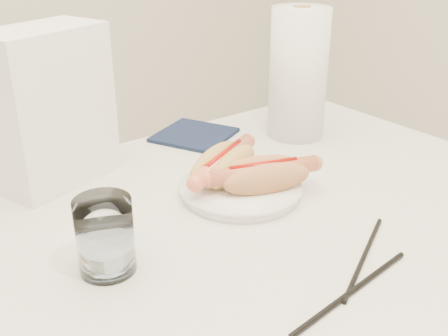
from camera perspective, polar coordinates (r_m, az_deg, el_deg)
table at (r=0.82m, az=-1.03°, el=-10.79°), size 1.20×0.80×0.75m
plate at (r=0.90m, az=1.77°, el=-2.36°), size 0.24×0.24×0.02m
hotdog_left at (r=0.91m, az=-0.05°, el=0.33°), size 0.18×0.13×0.05m
hotdog_right at (r=0.88m, az=4.09°, el=-0.78°), size 0.18×0.11×0.05m
water_glass at (r=0.71m, az=-12.35°, el=-6.96°), size 0.07×0.07×0.10m
chopstick_near at (r=0.70m, az=13.28°, el=-12.45°), size 0.23×0.03×0.01m
chopstick_far at (r=0.76m, az=14.45°, el=-8.99°), size 0.19×0.10×0.01m
napkin_box at (r=0.95m, az=-17.84°, el=6.06°), size 0.22×0.17×0.26m
navy_napkin at (r=1.14m, az=-3.13°, el=3.49°), size 0.19×0.19×0.01m
paper_towel_roll at (r=1.12m, az=7.79°, el=9.76°), size 0.15×0.15×0.26m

